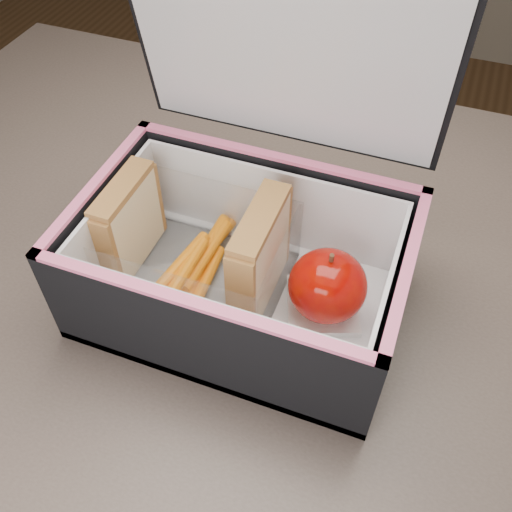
# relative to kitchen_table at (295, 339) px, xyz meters

# --- Properties ---
(kitchen_table) EXTENTS (1.20, 0.80, 0.75)m
(kitchen_table) POSITION_rel_kitchen_table_xyz_m (0.00, 0.00, 0.00)
(kitchen_table) COLOR brown
(kitchen_table) RESTS_ON ground
(lunch_bag) EXTENTS (0.30, 0.24, 0.30)m
(lunch_bag) POSITION_rel_kitchen_table_xyz_m (-0.05, -0.03, 0.16)
(lunch_bag) COLOR black
(lunch_bag) RESTS_ON kitchen_table
(plastic_tub) EXTENTS (0.18, 0.13, 0.07)m
(plastic_tub) POSITION_rel_kitchen_table_xyz_m (-0.10, -0.03, 0.14)
(plastic_tub) COLOR white
(plastic_tub) RESTS_ON lunch_bag
(sandwich_left) EXTENTS (0.02, 0.09, 0.10)m
(sandwich_left) POSITION_rel_kitchen_table_xyz_m (-0.17, -0.03, 0.16)
(sandwich_left) COLOR beige
(sandwich_left) RESTS_ON plastic_tub
(sandwich_right) EXTENTS (0.03, 0.09, 0.11)m
(sandwich_right) POSITION_rel_kitchen_table_xyz_m (-0.03, -0.03, 0.16)
(sandwich_right) COLOR beige
(sandwich_right) RESTS_ON plastic_tub
(carrot_sticks) EXTENTS (0.05, 0.16, 0.03)m
(carrot_sticks) POSITION_rel_kitchen_table_xyz_m (-0.10, -0.03, 0.12)
(carrot_sticks) COLOR #E26602
(carrot_sticks) RESTS_ON plastic_tub
(paper_napkin) EXTENTS (0.09, 0.09, 0.01)m
(paper_napkin) POSITION_rel_kitchen_table_xyz_m (0.03, -0.02, 0.11)
(paper_napkin) COLOR white
(paper_napkin) RESTS_ON lunch_bag
(red_apple) EXTENTS (0.08, 0.08, 0.08)m
(red_apple) POSITION_rel_kitchen_table_xyz_m (0.03, -0.03, 0.14)
(red_apple) COLOR #860004
(red_apple) RESTS_ON paper_napkin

